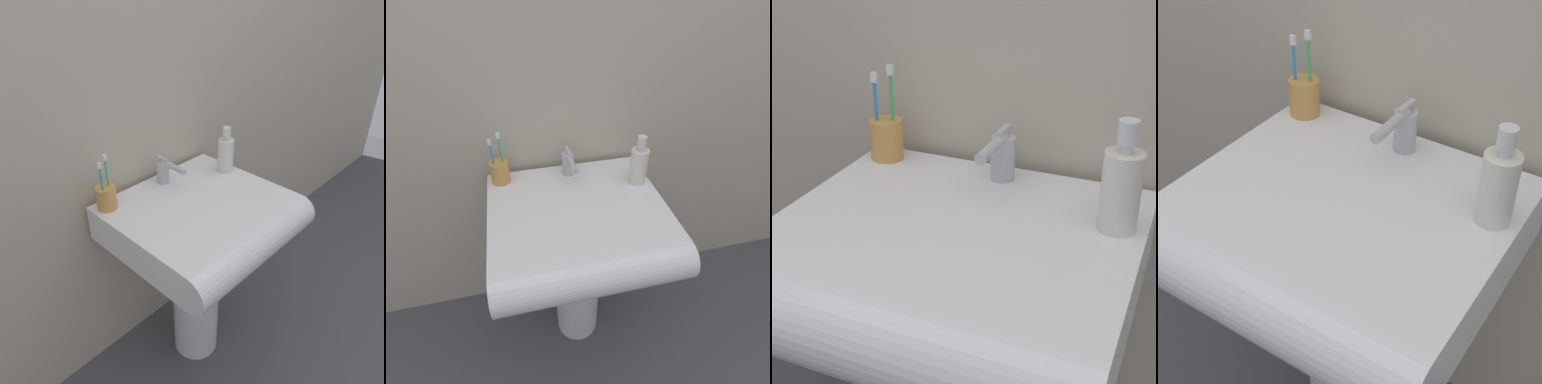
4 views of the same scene
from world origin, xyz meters
The scene contains 5 objects.
sink_pedestal centered at (0.00, 0.00, 0.32)m, with size 0.19×0.19×0.65m, color white.
sink_basin centered at (0.00, -0.05, 0.71)m, with size 0.60×0.56×0.13m.
faucet centered at (0.01, 0.17, 0.83)m, with size 0.05×0.15×0.10m.
toothbrush_cup centered at (-0.25, 0.19, 0.82)m, with size 0.07×0.07×0.20m.
soap_bottle centered at (0.25, 0.08, 0.85)m, with size 0.06×0.06×0.19m.
Camera 4 is at (0.47, -0.72, 1.45)m, focal length 55.00 mm.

